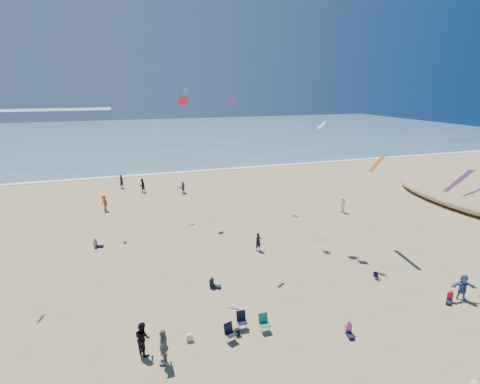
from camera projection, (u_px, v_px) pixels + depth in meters
name	position (u px, v px, depth m)	size (l,w,h in m)	color
ocean	(132.00, 135.00, 102.68)	(220.00, 100.00, 0.06)	#476B84
surf_line	(151.00, 174.00, 57.09)	(220.00, 1.20, 0.08)	white
standing_flyers	(217.00, 250.00, 28.91)	(31.65, 45.55, 1.90)	black
seated_group	(271.00, 306.00, 22.30)	(22.37, 25.74, 0.84)	silver
chair_cluster	(246.00, 326.00, 20.31)	(2.69, 1.50, 1.00)	black
white_tote	(189.00, 337.00, 19.84)	(0.35, 0.20, 0.40)	silver
black_backpack	(237.00, 332.00, 20.28)	(0.30, 0.22, 0.38)	black
navy_bag	(376.00, 274.00, 26.55)	(0.28, 0.18, 0.34)	black
kites_aloft	(303.00, 66.00, 26.39)	(44.43, 40.34, 29.32)	#6C198A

